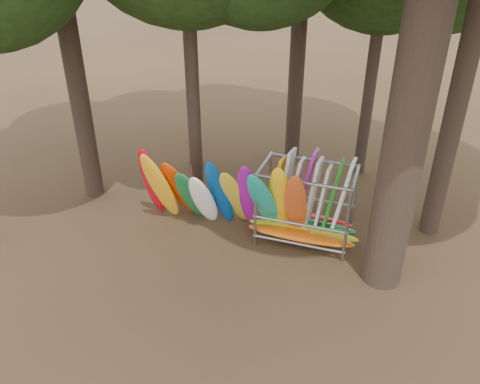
% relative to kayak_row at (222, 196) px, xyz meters
% --- Properties ---
extents(ground, '(120.00, 120.00, 0.00)m').
position_rel_kayak_row_xyz_m(ground, '(0.52, -1.33, -1.26)').
color(ground, '#47331E').
rests_on(ground, ground).
extents(lake, '(160.00, 160.00, 0.00)m').
position_rel_kayak_row_xyz_m(lake, '(0.52, 58.67, -1.26)').
color(lake, gray).
rests_on(lake, ground).
extents(kayak_row, '(5.29, 2.09, 2.94)m').
position_rel_kayak_row_xyz_m(kayak_row, '(0.00, 0.00, 0.00)').
color(kayak_row, '#BE0616').
rests_on(kayak_row, ground).
extents(storage_rack, '(3.24, 1.52, 2.73)m').
position_rel_kayak_row_xyz_m(storage_rack, '(2.36, 0.50, -0.20)').
color(storage_rack, gray).
rests_on(storage_rack, ground).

